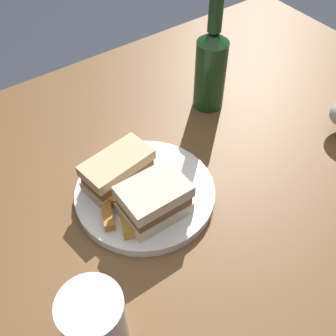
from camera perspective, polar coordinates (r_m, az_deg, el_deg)
ground_plane at (r=1.47m, az=1.70°, el=-20.42°), size 6.00×6.00×0.00m
dining_table at (r=1.11m, az=2.16°, el=-13.01°), size 1.25×0.86×0.78m
plate at (r=0.73m, az=-3.19°, el=-3.48°), size 0.25×0.25×0.02m
sandwich_half_left at (r=0.72m, az=-6.97°, el=-0.33°), size 0.13×0.08×0.06m
sandwich_half_right at (r=0.67m, az=-1.94°, el=-4.43°), size 0.11×0.08×0.07m
potato_wedge_front at (r=0.69m, az=-8.37°, el=-6.45°), size 0.04×0.06×0.02m
potato_wedge_middle at (r=0.71m, az=-7.90°, el=-4.28°), size 0.04×0.04×0.02m
potato_wedge_back at (r=0.72m, az=-7.10°, el=-3.02°), size 0.02×0.06×0.02m
potato_wedge_left_edge at (r=0.67m, az=-5.41°, el=-8.05°), size 0.03×0.04×0.02m
pint_glass at (r=0.56m, az=-9.65°, el=-21.59°), size 0.08×0.08×0.15m
cider_bottle at (r=0.87m, az=5.96°, el=13.85°), size 0.07×0.07×0.26m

